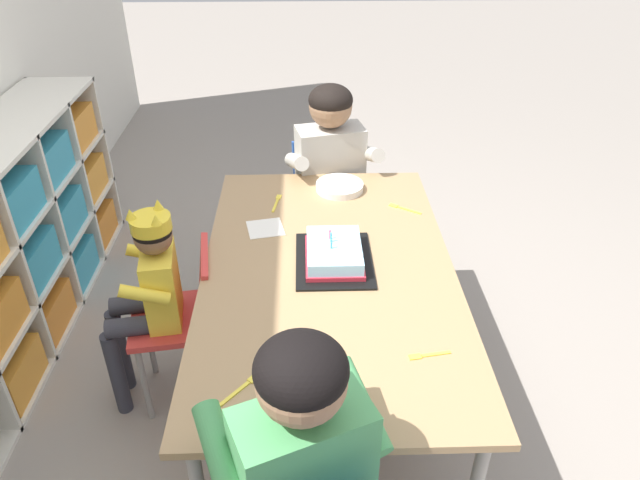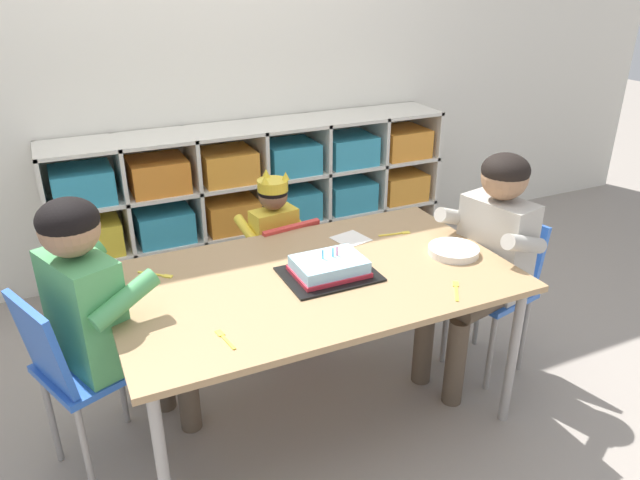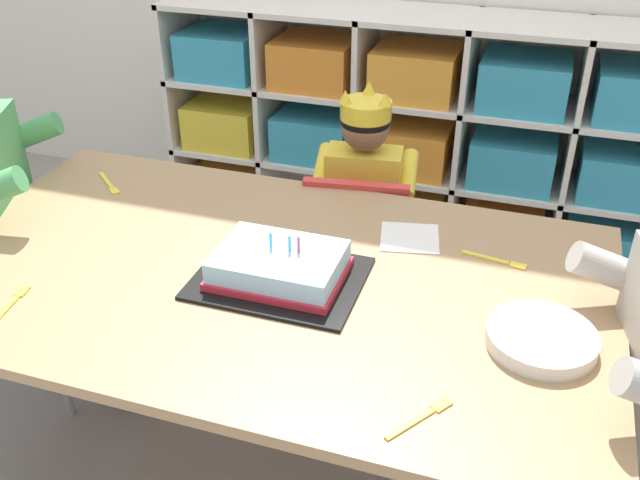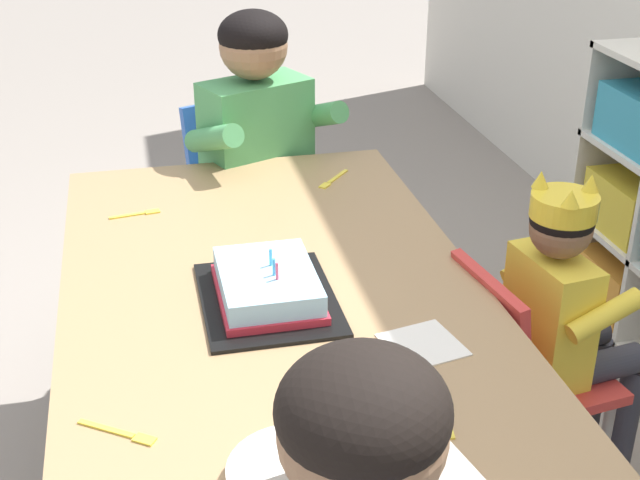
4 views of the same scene
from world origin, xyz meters
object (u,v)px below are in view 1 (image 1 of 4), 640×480
(child_with_crown, at_px, (149,286))
(fork_near_cake_tray, at_px, (403,208))
(fork_at_table_front_edge, at_px, (242,387))
(activity_table, at_px, (329,280))
(guest_at_table_side, at_px, (333,173))
(classroom_chair_blue, at_px, (184,313))
(adult_helper_seated, at_px, (294,453))
(birthday_cake_on_tray, at_px, (334,254))
(fork_near_child_seat, at_px, (277,202))
(classroom_chair_guest_side, at_px, (327,201))
(fork_beside_plate_stack, at_px, (427,355))
(paper_plate_stack, at_px, (340,187))

(child_with_crown, xyz_separation_m, fork_near_cake_tray, (0.35, -0.96, 0.11))
(fork_near_cake_tray, height_order, fork_at_table_front_edge, same)
(activity_table, bearing_deg, child_with_crown, 84.67)
(guest_at_table_side, bearing_deg, activity_table, -106.36)
(classroom_chair_blue, relative_size, fork_at_table_front_edge, 5.62)
(adult_helper_seated, relative_size, birthday_cake_on_tray, 3.01)
(fork_near_cake_tray, bearing_deg, fork_near_child_seat, -152.97)
(classroom_chair_blue, distance_m, fork_near_child_seat, 0.58)
(classroom_chair_guest_side, xyz_separation_m, fork_at_table_front_edge, (-1.41, 0.28, 0.22))
(fork_near_cake_tray, xyz_separation_m, fork_at_table_front_edge, (-0.94, 0.57, 0.00))
(activity_table, distance_m, fork_at_table_front_edge, 0.59)
(child_with_crown, bearing_deg, fork_beside_plate_stack, 53.57)
(activity_table, height_order, guest_at_table_side, guest_at_table_side)
(activity_table, distance_m, fork_near_cake_tray, 0.52)
(classroom_chair_blue, xyz_separation_m, child_with_crown, (-0.01, 0.11, 0.14))
(fork_beside_plate_stack, bearing_deg, birthday_cake_on_tray, 107.86)
(classroom_chair_guest_side, xyz_separation_m, fork_near_cake_tray, (-0.47, -0.29, 0.22))
(child_with_crown, xyz_separation_m, birthday_cake_on_tray, (-0.01, -0.66, 0.13))
(classroom_chair_blue, xyz_separation_m, adult_helper_seated, (-0.82, -0.42, 0.25))
(child_with_crown, xyz_separation_m, paper_plate_stack, (0.52, -0.71, 0.12))
(adult_helper_seated, height_order, fork_beside_plate_stack, adult_helper_seated)
(activity_table, height_order, child_with_crown, child_with_crown)
(paper_plate_stack, height_order, fork_beside_plate_stack, paper_plate_stack)
(classroom_chair_blue, distance_m, classroom_chair_guest_side, 0.98)
(adult_helper_seated, xyz_separation_m, fork_at_table_front_edge, (0.21, 0.14, -0.00))
(guest_at_table_side, bearing_deg, birthday_cake_on_tray, -105.00)
(fork_beside_plate_stack, bearing_deg, activity_table, 112.54)
(child_with_crown, distance_m, adult_helper_seated, 0.97)
(child_with_crown, height_order, adult_helper_seated, adult_helper_seated)
(activity_table, height_order, paper_plate_stack, paper_plate_stack)
(fork_near_child_seat, bearing_deg, classroom_chair_guest_side, 160.01)
(child_with_crown, relative_size, paper_plate_stack, 4.23)
(fork_beside_plate_stack, bearing_deg, child_with_crown, 142.84)
(fork_near_cake_tray, bearing_deg, birthday_cake_on_tray, -94.85)
(child_with_crown, height_order, fork_at_table_front_edge, child_with_crown)
(activity_table, height_order, adult_helper_seated, adult_helper_seated)
(guest_at_table_side, height_order, birthday_cake_on_tray, guest_at_table_side)
(adult_helper_seated, distance_m, fork_near_cake_tray, 1.24)
(classroom_chair_blue, bearing_deg, activity_table, 74.11)
(classroom_chair_blue, bearing_deg, fork_near_child_seat, 131.55)
(classroom_chair_blue, relative_size, child_with_crown, 0.77)
(child_with_crown, xyz_separation_m, classroom_chair_guest_side, (0.82, -0.67, -0.11))
(adult_helper_seated, bearing_deg, child_with_crown, -79.02)
(guest_at_table_side, bearing_deg, fork_beside_plate_stack, -92.57)
(activity_table, relative_size, birthday_cake_on_tray, 4.26)
(birthday_cake_on_tray, height_order, fork_near_cake_tray, birthday_cake_on_tray)
(birthday_cake_on_tray, relative_size, fork_near_child_seat, 2.41)
(child_with_crown, xyz_separation_m, fork_at_table_front_edge, (-0.59, -0.39, 0.11))
(fork_near_cake_tray, bearing_deg, guest_at_table_side, 161.00)
(child_with_crown, bearing_deg, fork_at_table_front_edge, 25.33)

